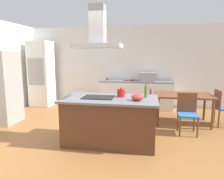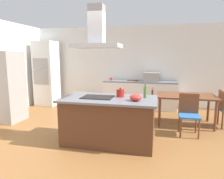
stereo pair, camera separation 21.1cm
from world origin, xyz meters
name	(u,v)px [view 1 (the left image)]	position (x,y,z in m)	size (l,w,h in m)	color
ground	(120,119)	(0.00, 1.50, 0.00)	(16.00, 16.00, 0.00)	#936033
wall_back	(128,66)	(0.00, 3.25, 1.35)	(7.20, 0.10, 2.70)	white
kitchen_island	(110,120)	(0.00, 0.00, 0.45)	(1.83, 1.01, 0.90)	#59331E
cooktop	(98,97)	(-0.23, 0.00, 0.91)	(0.60, 0.44, 0.01)	black
tea_kettle	(121,93)	(0.19, 0.16, 0.98)	(0.21, 0.15, 0.18)	#B21E19
olive_oil_bottle	(146,92)	(0.68, 0.17, 1.01)	(0.06, 0.06, 0.26)	#47722D
mixing_bowl	(137,97)	(0.53, -0.14, 0.96)	(0.22, 0.22, 0.12)	red
back_counter	(136,94)	(0.32, 2.88, 0.45)	(2.34, 0.62, 0.90)	white
countertop_microwave	(148,77)	(0.69, 2.88, 1.04)	(0.50, 0.38, 0.28)	#9E9993
coffee_mug_red	(108,79)	(-0.63, 2.86, 0.95)	(0.08, 0.08, 0.09)	red
cutting_board	(129,80)	(0.09, 2.93, 0.91)	(0.34, 0.24, 0.02)	#59331E
wall_oven_stack	(41,74)	(-2.90, 2.65, 1.10)	(0.70, 0.66, 2.20)	white
refrigerator	(0,88)	(-2.98, 0.73, 0.91)	(0.80, 0.73, 1.82)	#9E9993
dining_table	(183,98)	(1.59, 1.48, 0.67)	(1.40, 0.90, 0.75)	brown
chair_at_left_end	(146,102)	(0.68, 1.48, 0.51)	(0.42, 0.42, 0.89)	#2D6BB7
chair_at_right_end	(222,105)	(2.51, 1.48, 0.51)	(0.42, 0.42, 0.89)	#2D6BB7
chair_facing_island	(187,110)	(1.59, 0.82, 0.51)	(0.42, 0.42, 0.89)	#2D6BB7
range_hood	(98,34)	(-0.23, 0.00, 2.10)	(0.90, 0.55, 0.78)	#ADADB2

